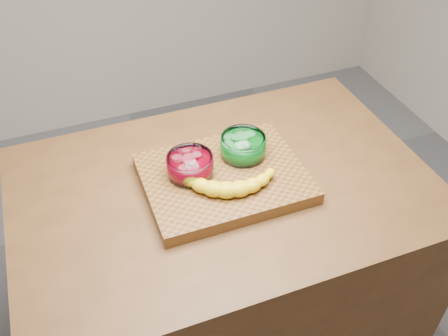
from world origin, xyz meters
name	(u,v)px	position (x,y,z in m)	size (l,w,h in m)	color
counter	(224,278)	(0.00, 0.00, 0.45)	(1.20, 0.80, 0.90)	#523218
cutting_board	(224,179)	(0.00, 0.00, 0.92)	(0.45, 0.35, 0.04)	brown
bowl_red	(190,165)	(-0.09, 0.03, 0.97)	(0.13, 0.13, 0.06)	white
bowl_green	(243,146)	(0.08, 0.06, 0.97)	(0.13, 0.13, 0.06)	white
banana	(228,177)	(0.00, -0.04, 0.96)	(0.29, 0.18, 0.04)	yellow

